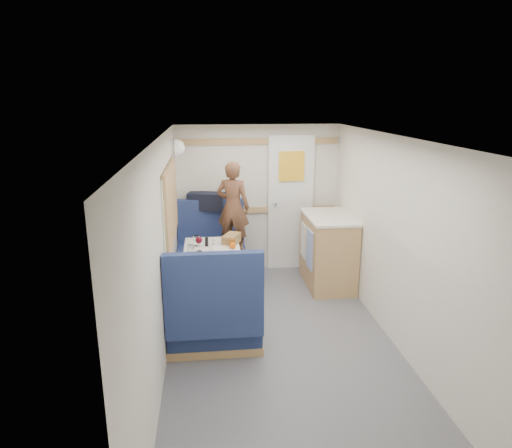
{
  "coord_description": "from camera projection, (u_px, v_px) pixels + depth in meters",
  "views": [
    {
      "loc": [
        -0.68,
        -3.8,
        2.34
      ],
      "look_at": [
        -0.17,
        0.9,
        1.02
      ],
      "focal_mm": 32.0,
      "sensor_mm": 36.0,
      "label": 1
    }
  ],
  "objects": [
    {
      "name": "dinette_table",
      "position": [
        212.0,
        262.0,
        5.08
      ],
      "size": [
        0.62,
        0.92,
        0.72
      ],
      "color": "white",
      "rests_on": "floor"
    },
    {
      "name": "salt_grinder",
      "position": [
        213.0,
        242.0,
        5.14
      ],
      "size": [
        0.03,
        0.03,
        0.08
      ],
      "primitive_type": "cylinder",
      "color": "white",
      "rests_on": "dinette_table"
    },
    {
      "name": "floor",
      "position": [
        284.0,
        352.0,
        4.34
      ],
      "size": [
        4.5,
        4.5,
        0.0
      ],
      "primitive_type": "plane",
      "color": "#515156",
      "rests_on": "ground"
    },
    {
      "name": "bread_loaf",
      "position": [
        231.0,
        239.0,
        5.22
      ],
      "size": [
        0.24,
        0.3,
        0.11
      ],
      "primitive_type": "cube",
      "rotation": [
        0.0,
        0.0,
        -0.42
      ],
      "color": "olive",
      "rests_on": "dinette_table"
    },
    {
      "name": "dome_light",
      "position": [
        177.0,
        148.0,
        5.54
      ],
      "size": [
        0.2,
        0.2,
        0.2
      ],
      "primitive_type": "sphere",
      "color": "white",
      "rests_on": "wall_left"
    },
    {
      "name": "tumbler_mid",
      "position": [
        196.0,
        241.0,
        5.14
      ],
      "size": [
        0.07,
        0.07,
        0.12
      ],
      "primitive_type": "cylinder",
      "color": "white",
      "rests_on": "dinette_table"
    },
    {
      "name": "wall_right",
      "position": [
        404.0,
        248.0,
        4.19
      ],
      "size": [
        0.02,
        4.5,
        2.0
      ],
      "primitive_type": "cube",
      "color": "silver",
      "rests_on": "floor"
    },
    {
      "name": "bench_near",
      "position": [
        215.0,
        320.0,
        4.32
      ],
      "size": [
        0.9,
        0.59,
        1.05
      ],
      "color": "navy",
      "rests_on": "floor"
    },
    {
      "name": "wall_left",
      "position": [
        161.0,
        257.0,
        3.96
      ],
      "size": [
        0.02,
        4.5,
        2.0
      ],
      "primitive_type": "cube",
      "color": "silver",
      "rests_on": "floor"
    },
    {
      "name": "rear_door",
      "position": [
        291.0,
        201.0,
        6.25
      ],
      "size": [
        0.62,
        0.12,
        1.86
      ],
      "color": "white",
      "rests_on": "wall_back"
    },
    {
      "name": "ceiling",
      "position": [
        288.0,
        139.0,
        3.81
      ],
      "size": [
        4.5,
        4.5,
        0.0
      ],
      "primitive_type": "plane",
      "rotation": [
        3.14,
        0.0,
        0.0
      ],
      "color": "silver",
      "rests_on": "wall_back"
    },
    {
      "name": "bench_far",
      "position": [
        212.0,
        258.0,
        5.98
      ],
      "size": [
        0.9,
        0.59,
        1.05
      ],
      "color": "navy",
      "rests_on": "floor"
    },
    {
      "name": "duffel_bag",
      "position": [
        206.0,
        201.0,
        6.03
      ],
      "size": [
        0.52,
        0.35,
        0.23
      ],
      "primitive_type": "cube",
      "rotation": [
        0.0,
        0.0,
        -0.27
      ],
      "color": "black",
      "rests_on": "ledge"
    },
    {
      "name": "galley_counter",
      "position": [
        328.0,
        250.0,
        5.79
      ],
      "size": [
        0.57,
        0.92,
        0.92
      ],
      "color": "#A5794A",
      "rests_on": "floor"
    },
    {
      "name": "ledge",
      "position": [
        210.0,
        211.0,
        6.07
      ],
      "size": [
        0.9,
        0.14,
        0.04
      ],
      "primitive_type": "cube",
      "color": "#A5794A",
      "rests_on": "bench_far"
    },
    {
      "name": "orange_fruit",
      "position": [
        233.0,
        245.0,
        5.0
      ],
      "size": [
        0.07,
        0.07,
        0.07
      ],
      "primitive_type": "sphere",
      "color": "orange",
      "rests_on": "tray"
    },
    {
      "name": "person",
      "position": [
        233.0,
        207.0,
        5.66
      ],
      "size": [
        0.49,
        0.4,
        1.15
      ],
      "primitive_type": "imported",
      "rotation": [
        0.0,
        0.0,
        2.79
      ],
      "color": "brown",
      "rests_on": "bench_far"
    },
    {
      "name": "wall_back",
      "position": [
        258.0,
        199.0,
        6.23
      ],
      "size": [
        2.2,
        0.02,
        2.0
      ],
      "primitive_type": "cube",
      "color": "silver",
      "rests_on": "floor"
    },
    {
      "name": "tray",
      "position": [
        225.0,
        251.0,
        4.97
      ],
      "size": [
        0.29,
        0.37,
        0.02
      ],
      "primitive_type": "cube",
      "rotation": [
        0.0,
        0.0,
        0.1
      ],
      "color": "white",
      "rests_on": "dinette_table"
    },
    {
      "name": "beer_glass",
      "position": [
        232.0,
        243.0,
        5.07
      ],
      "size": [
        0.07,
        0.07,
        0.1
      ],
      "primitive_type": "cylinder",
      "color": "#944D15",
      "rests_on": "dinette_table"
    },
    {
      "name": "tumbler_left",
      "position": [
        191.0,
        250.0,
        4.83
      ],
      "size": [
        0.07,
        0.07,
        0.12
      ],
      "primitive_type": "cylinder",
      "color": "white",
      "rests_on": "dinette_table"
    },
    {
      "name": "side_window",
      "position": [
        170.0,
        203.0,
        4.85
      ],
      "size": [
        0.04,
        1.3,
        0.72
      ],
      "primitive_type": "cube",
      "color": "#AEBCA0",
      "rests_on": "wall_left"
    },
    {
      "name": "cheese_block",
      "position": [
        218.0,
        256.0,
        4.71
      ],
      "size": [
        0.11,
        0.08,
        0.03
      ],
      "primitive_type": "cube",
      "rotation": [
        0.0,
        0.0,
        -0.29
      ],
      "color": "#E6DC84",
      "rests_on": "tray"
    },
    {
      "name": "oak_trim_low",
      "position": [
        258.0,
        210.0,
        6.25
      ],
      "size": [
        2.15,
        0.02,
        0.08
      ],
      "primitive_type": "cube",
      "color": "#A5794A",
      "rests_on": "wall_back"
    },
    {
      "name": "oak_trim_high",
      "position": [
        258.0,
        141.0,
        6.0
      ],
      "size": [
        2.15,
        0.02,
        0.08
      ],
      "primitive_type": "cube",
      "color": "#A5794A",
      "rests_on": "wall_back"
    },
    {
      "name": "pepper_grinder",
      "position": [
        207.0,
        242.0,
        5.13
      ],
      "size": [
        0.04,
        0.04,
        0.1
      ],
      "primitive_type": "cylinder",
      "color": "black",
      "rests_on": "dinette_table"
    },
    {
      "name": "wine_glass",
      "position": [
        199.0,
        241.0,
        4.93
      ],
      "size": [
        0.08,
        0.08,
        0.17
      ],
      "color": "white",
      "rests_on": "dinette_table"
    }
  ]
}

